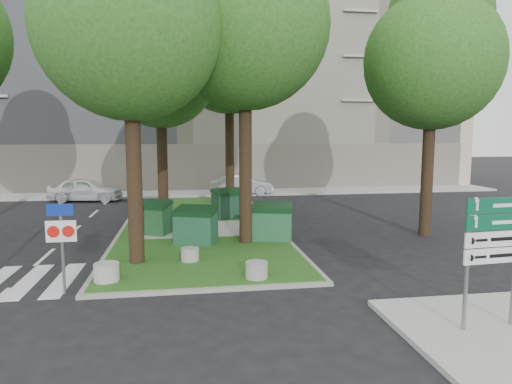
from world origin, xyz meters
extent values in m
plane|color=black|center=(0.00, 0.00, 0.00)|extent=(120.00, 120.00, 0.00)
cube|color=#1F4A15|center=(0.50, 8.00, 0.06)|extent=(6.00, 16.00, 0.12)
cube|color=gray|center=(0.50, 8.00, 0.05)|extent=(6.30, 16.30, 0.10)
cube|color=#999993|center=(0.00, 18.50, 0.06)|extent=(42.00, 3.00, 0.12)
cube|color=silver|center=(-3.75, 1.50, 0.01)|extent=(5.00, 3.00, 0.01)
cube|color=#CAB297|center=(0.00, 26.00, 8.00)|extent=(41.00, 12.00, 16.00)
cylinder|color=black|center=(-1.50, 2.50, 3.08)|extent=(0.44, 0.44, 6.16)
sphere|color=#234F15|center=(-1.50, 2.50, 6.82)|extent=(5.20, 5.20, 5.20)
cylinder|color=black|center=(2.00, 4.50, 3.36)|extent=(0.44, 0.44, 6.72)
sphere|color=#234F15|center=(2.00, 4.50, 7.44)|extent=(5.60, 5.60, 5.60)
cylinder|color=black|center=(-1.00, 9.00, 2.94)|extent=(0.44, 0.44, 5.88)
sphere|color=#234F15|center=(-1.00, 9.00, 6.51)|extent=(4.80, 4.80, 4.80)
sphere|color=#234F15|center=(-0.70, 9.20, 8.19)|extent=(3.60, 3.60, 3.60)
cylinder|color=black|center=(2.20, 12.00, 3.50)|extent=(0.44, 0.44, 7.00)
sphere|color=#234F15|center=(2.20, 12.00, 7.75)|extent=(5.80, 5.80, 5.80)
sphere|color=#234F15|center=(2.50, 12.20, 9.75)|extent=(4.35, 4.35, 4.35)
cylinder|color=black|center=(9.00, 5.00, 2.94)|extent=(0.44, 0.44, 5.88)
sphere|color=#234F15|center=(9.00, 5.00, 6.51)|extent=(5.00, 5.00, 5.00)
sphere|color=#234F15|center=(9.30, 5.20, 8.19)|extent=(3.75, 3.75, 3.75)
cube|color=#0F3A18|center=(-1.32, 6.42, 0.63)|extent=(1.56, 1.34, 1.03)
cube|color=black|center=(-1.32, 6.42, 1.23)|extent=(1.62, 1.42, 0.30)
cube|color=#134128|center=(0.28, 4.62, 0.65)|extent=(1.57, 1.32, 1.05)
cube|color=black|center=(0.28, 4.62, 1.26)|extent=(1.64, 1.39, 0.30)
cube|color=black|center=(1.88, 9.35, 0.65)|extent=(1.58, 1.31, 1.06)
cube|color=black|center=(1.88, 9.35, 1.27)|extent=(1.65, 1.38, 0.31)
cube|color=#164928|center=(3.00, 4.79, 0.66)|extent=(1.55, 1.23, 1.08)
cube|color=black|center=(3.00, 4.79, 1.29)|extent=(1.62, 1.30, 0.31)
cylinder|color=#A3A29E|center=(-2.10, 0.86, 0.35)|extent=(0.64, 0.64, 0.46)
cylinder|color=gray|center=(1.75, 0.50, 0.33)|extent=(0.59, 0.59, 0.42)
cylinder|color=gray|center=(0.04, 2.42, 0.31)|extent=(0.54, 0.54, 0.38)
cylinder|color=gold|center=(3.20, 12.52, 0.47)|extent=(0.40, 0.40, 0.70)
cylinder|color=slate|center=(-3.02, 0.38, 1.18)|extent=(0.08, 0.08, 2.36)
cube|color=navy|center=(-3.02, 0.38, 2.08)|extent=(0.61, 0.04, 0.28)
cube|color=white|center=(-3.02, 0.38, 1.56)|extent=(0.71, 0.04, 0.52)
cylinder|color=red|center=(-3.19, 0.38, 1.56)|extent=(0.28, 0.03, 0.28)
cylinder|color=red|center=(-2.85, 0.38, 1.56)|extent=(0.28, 0.03, 0.28)
cylinder|color=slate|center=(5.20, -3.28, 1.40)|extent=(0.08, 0.08, 2.56)
cube|color=#094D31|center=(5.74, -3.24, 2.53)|extent=(1.28, 0.13, 0.30)
cube|color=#094D31|center=(5.74, -3.24, 2.21)|extent=(1.28, 0.13, 0.30)
cube|color=white|center=(5.74, -3.24, 1.88)|extent=(1.28, 0.13, 0.30)
cube|color=white|center=(5.74, -3.24, 1.56)|extent=(1.28, 0.13, 0.30)
imported|color=silver|center=(-5.72, 16.30, 0.70)|extent=(4.27, 2.17, 1.39)
imported|color=#A1A2A9|center=(3.50, 17.62, 0.65)|extent=(4.05, 1.66, 1.31)
camera|label=1|loc=(-0.06, -10.96, 3.88)|focal=32.00mm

